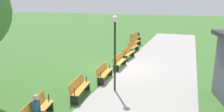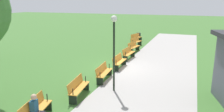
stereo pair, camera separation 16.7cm
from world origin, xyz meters
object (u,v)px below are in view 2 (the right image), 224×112
at_px(bench_2, 133,47).
at_px(person_seated, 37,108).
at_px(bench_5, 103,72).
at_px(bench_7, 36,110).
at_px(bench_3, 128,53).
at_px(bench_6, 78,87).
at_px(trash_bin, 139,36).
at_px(bench_1, 136,42).
at_px(lamp_post, 114,39).
at_px(bench_0, 136,37).
at_px(bench_4, 119,61).

xyz_separation_m(bench_2, person_seated, (13.15, -0.26, 0.16)).
height_order(bench_5, bench_7, same).
height_order(bench_3, bench_6, same).
distance_m(bench_6, trash_bin, 17.09).
height_order(bench_1, lamp_post, lamp_post).
bearing_deg(bench_0, bench_3, 25.12).
relative_size(bench_0, bench_7, 1.00).
height_order(bench_0, trash_bin, bench_0).
bearing_deg(bench_4, bench_0, -172.29).
height_order(bench_4, person_seated, person_seated).
bearing_deg(bench_0, bench_5, 21.26).
bearing_deg(bench_3, bench_2, -170.35).
bearing_deg(bench_5, bench_7, -11.58).
distance_m(bench_5, bench_6, 2.61).
distance_m(bench_0, bench_7, 18.13).
xyz_separation_m(bench_0, bench_2, (5.12, 1.05, 0.00)).
distance_m(bench_7, lamp_post, 4.83).
height_order(bench_3, lamp_post, lamp_post).
xyz_separation_m(bench_0, trash_bin, (-1.51, -0.08, -0.08)).
relative_size(bench_2, bench_6, 1.00).
xyz_separation_m(bench_2, bench_6, (10.42, 0.00, 0.00)).
relative_size(bench_1, person_seated, 1.58).
bearing_deg(bench_2, bench_3, 13.52).
bearing_deg(bench_0, bench_6, 19.34).
relative_size(bench_4, bench_5, 0.99).
bearing_deg(bench_1, bench_3, 19.32).
bearing_deg(bench_3, bench_7, 0.01).
xyz_separation_m(bench_4, bench_7, (7.79, -0.79, 0.00)).
bearing_deg(trash_bin, bench_7, 2.01).
distance_m(bench_3, person_seated, 10.56).
distance_m(bench_2, bench_5, 7.83).
xyz_separation_m(bench_2, bench_3, (2.60, 0.26, 0.00)).
distance_m(bench_0, bench_6, 15.58).
bearing_deg(bench_5, trash_bin, -178.37).
bearing_deg(bench_3, trash_bin, -167.56).
height_order(bench_7, person_seated, person_seated).
bearing_deg(bench_4, bench_6, -3.86).
height_order(bench_0, bench_3, same).
bearing_deg(bench_6, bench_4, 168.40).
xyz_separation_m(bench_4, lamp_post, (3.91, 1.03, 2.23)).
relative_size(person_seated, lamp_post, 0.31).
height_order(bench_2, bench_4, same).
distance_m(bench_1, bench_7, 15.58).
distance_m(bench_1, bench_5, 10.42).
relative_size(bench_6, lamp_post, 0.49).
relative_size(bench_2, bench_4, 1.03).
distance_m(bench_4, person_seated, 7.96).
distance_m(person_seated, trash_bin, 19.80).
distance_m(bench_2, bench_3, 2.61).
bearing_deg(bench_7, bench_5, 160.68).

